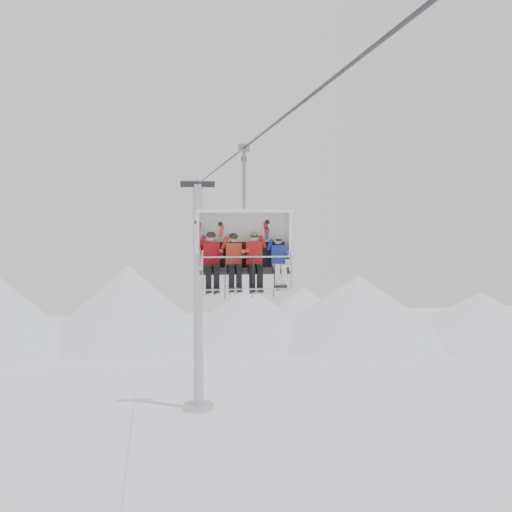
{
  "coord_description": "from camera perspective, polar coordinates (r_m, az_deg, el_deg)",
  "views": [
    {
      "loc": [
        -2.43,
        -15.53,
        11.39
      ],
      "look_at": [
        0.0,
        0.0,
        10.44
      ],
      "focal_mm": 45.0,
      "sensor_mm": 36.0,
      "label": 1
    }
  ],
  "objects": [
    {
      "name": "haul_cable",
      "position": [
        15.84,
        0.0,
        10.4
      ],
      "size": [
        0.06,
        50.0,
        0.06
      ],
      "primitive_type": "cylinder",
      "rotation": [
        1.57,
        0.0,
        0.0
      ],
      "color": "#2C2C31",
      "rests_on": "lift_tower_left"
    },
    {
      "name": "chairlift_carrier",
      "position": [
        18.01,
        -1.13,
        1.38
      ],
      "size": [
        2.64,
        1.17,
        3.98
      ],
      "color": "black",
      "rests_on": "haul_cable"
    },
    {
      "name": "skier_far_right",
      "position": [
        17.88,
        2.0,
        -0.36
      ],
      "size": [
        0.4,
        1.69,
        1.58
      ],
      "color": "#1E2F97",
      "rests_on": "chairlift_carrier"
    },
    {
      "name": "lift_tower_right",
      "position": [
        38.03,
        -5.16,
        -5.02
      ],
      "size": [
        2.0,
        1.8,
        13.48
      ],
      "color": "#B1B3B9",
      "rests_on": "ground"
    },
    {
      "name": "skier_center_left",
      "position": [
        17.69,
        -1.99,
        -0.27
      ],
      "size": [
        0.43,
        1.69,
        1.71
      ],
      "color": "red",
      "rests_on": "chairlift_carrier"
    },
    {
      "name": "ridgeline",
      "position": [
        58.22,
        -8.0,
        -5.0
      ],
      "size": [
        72.0,
        21.0,
        7.0
      ],
      "color": "white",
      "rests_on": "ground"
    },
    {
      "name": "skier_center_right",
      "position": [
        17.77,
        -0.17,
        -0.19
      ],
      "size": [
        0.45,
        1.69,
        1.77
      ],
      "color": "red",
      "rests_on": "chairlift_carrier"
    },
    {
      "name": "skier_far_left",
      "position": [
        17.63,
        -3.99,
        -0.23
      ],
      "size": [
        0.45,
        1.69,
        1.77
      ],
      "color": "#A70F15",
      "rests_on": "chairlift_carrier"
    }
  ]
}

